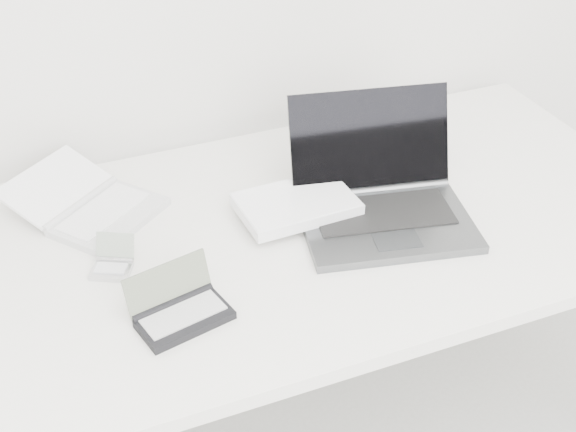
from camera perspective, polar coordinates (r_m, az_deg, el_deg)
name	(u,v)px	position (r m, az deg, el deg)	size (l,w,h in m)	color
desk	(294,244)	(1.68, 0.43, -2.03)	(1.60, 0.80, 0.73)	white
laptop_large	(356,201)	(1.67, 4.89, 1.07)	(0.49, 0.38, 0.22)	#505255
netbook_open_white	(93,208)	(1.72, -13.69, 0.58)	(0.35, 0.36, 0.07)	silver
pda_silver	(113,264)	(1.57, -12.37, -3.33)	(0.10, 0.11, 0.06)	silver
palmtop_charcoal	(180,310)	(1.43, -7.70, -6.64)	(0.18, 0.15, 0.09)	black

